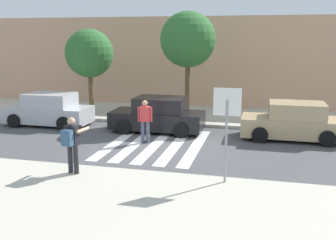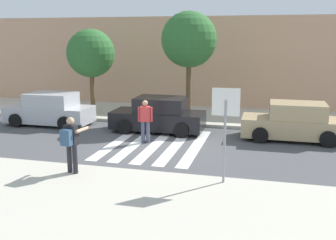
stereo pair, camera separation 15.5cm
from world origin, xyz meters
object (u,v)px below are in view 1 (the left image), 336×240
pedestrian_crossing (145,119)px  street_tree_center (188,40)px  parked_car_black (158,116)px  stop_sign (227,114)px  parked_car_silver (49,110)px  parked_car_tan (293,122)px  photographer_with_backpack (72,140)px  street_tree_west (89,54)px

pedestrian_crossing → street_tree_center: bearing=77.5°
pedestrian_crossing → parked_car_black: 1.99m
stop_sign → street_tree_center: (-2.66, 8.03, 1.92)m
parked_car_silver → parked_car_tan: size_ratio=1.00×
stop_sign → parked_car_silver: 10.84m
pedestrian_crossing → stop_sign: bearing=-47.7°
stop_sign → parked_car_tan: 6.44m
parked_car_tan → street_tree_center: 6.24m
photographer_with_backpack → street_tree_center: bearing=77.6°
photographer_with_backpack → parked_car_black: (0.94, 6.30, -0.44)m
photographer_with_backpack → pedestrian_crossing: (0.94, 4.32, -0.19)m
parked_car_black → street_tree_west: size_ratio=0.93×
parked_car_silver → parked_car_black: 5.43m
pedestrian_crossing → street_tree_center: street_tree_center is taller
parked_car_black → parked_car_tan: size_ratio=1.00×
parked_car_silver → street_tree_center: street_tree_center is taller
parked_car_tan → photographer_with_backpack: bearing=-136.8°
stop_sign → photographer_with_backpack: 4.62m
stop_sign → photographer_with_backpack: (-4.51, -0.40, -0.93)m
stop_sign → parked_car_silver: stop_sign is taller
pedestrian_crossing → parked_car_tan: (5.77, 1.97, -0.25)m
parked_car_tan → street_tree_west: size_ratio=0.93×
street_tree_west → street_tree_center: (5.29, -0.41, 0.71)m
parked_car_silver → street_tree_west: 3.77m
photographer_with_backpack → street_tree_west: street_tree_west is taller
photographer_with_backpack → street_tree_center: (1.85, 8.43, 2.85)m
pedestrian_crossing → parked_car_tan: bearing=18.9°
parked_car_tan → stop_sign: bearing=-110.5°
photographer_with_backpack → parked_car_tan: photographer_with_backpack is taller
stop_sign → parked_car_black: size_ratio=0.65×
street_tree_west → street_tree_center: size_ratio=0.85×
parked_car_black → street_tree_west: bearing=149.8°
photographer_with_backpack → pedestrian_crossing: photographer_with_backpack is taller
street_tree_west → pedestrian_crossing: bearing=-45.9°
stop_sign → pedestrian_crossing: (-3.57, 3.92, -1.12)m
stop_sign → parked_car_tan: stop_sign is taller
parked_car_silver → street_tree_center: size_ratio=0.78×
parked_car_black → street_tree_center: bearing=66.9°
parked_car_tan → street_tree_center: size_ratio=0.78×
stop_sign → street_tree_center: size_ratio=0.51×
stop_sign → parked_car_silver: bearing=146.8°
pedestrian_crossing → parked_car_black: size_ratio=0.42×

